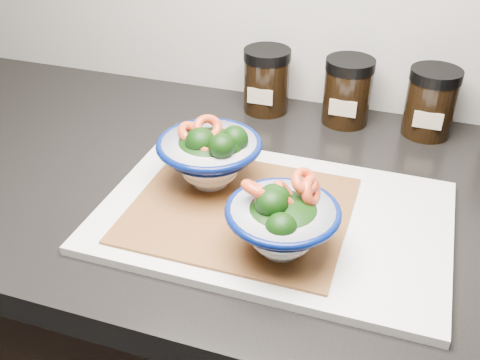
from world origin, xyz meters
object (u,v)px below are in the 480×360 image
(spice_jar_a, at_px, (267,80))
(bowl_right, at_px, (282,221))
(spice_jar_c, at_px, (431,102))
(spice_jar_b, at_px, (347,91))
(bowl_left, at_px, (211,154))
(cutting_board, at_px, (273,216))

(spice_jar_a, bearing_deg, bowl_right, -71.09)
(spice_jar_a, relative_size, spice_jar_c, 1.00)
(bowl_right, height_order, spice_jar_c, bowl_right)
(spice_jar_b, relative_size, spice_jar_c, 1.00)
(bowl_left, bearing_deg, spice_jar_a, 90.57)
(bowl_right, bearing_deg, cutting_board, 112.02)
(bowl_left, distance_m, spice_jar_b, 0.31)
(bowl_left, relative_size, spice_jar_a, 1.28)
(cutting_board, relative_size, bowl_right, 3.36)
(bowl_left, bearing_deg, cutting_board, -19.71)
(bowl_left, distance_m, bowl_right, 0.17)
(spice_jar_a, bearing_deg, spice_jar_c, 0.00)
(spice_jar_a, bearing_deg, spice_jar_b, 0.00)
(bowl_right, xyz_separation_m, spice_jar_b, (0.01, 0.38, -0.00))
(spice_jar_a, relative_size, spice_jar_b, 1.00)
(cutting_board, bearing_deg, spice_jar_c, 60.68)
(spice_jar_b, bearing_deg, spice_jar_a, 180.00)
(spice_jar_b, bearing_deg, cutting_board, -97.28)
(bowl_right, distance_m, spice_jar_c, 0.41)
(cutting_board, xyz_separation_m, bowl_right, (0.03, -0.07, 0.05))
(spice_jar_a, height_order, spice_jar_b, same)
(bowl_left, relative_size, spice_jar_c, 1.28)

